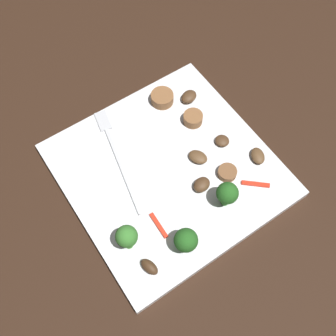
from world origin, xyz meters
TOP-DOWN VIEW (x-y plane):
  - ground_plane at (0.00, 0.00)m, footprint 1.40×1.40m
  - plate at (0.00, 0.00)m, footprint 0.28×0.28m
  - fork at (0.06, 0.05)m, footprint 0.18×0.05m
  - broccoli_floret_0 at (-0.11, 0.05)m, footprint 0.03×0.03m
  - broccoli_floret_1 at (-0.09, -0.03)m, footprint 0.03×0.03m
  - broccoli_floret_2 at (-0.06, 0.10)m, footprint 0.03×0.03m
  - sausage_slice_0 at (0.10, -0.06)m, footprint 0.05×0.05m
  - sausage_slice_1 at (0.05, -0.08)m, footprint 0.04×0.04m
  - sausage_slice_2 at (-0.05, -0.06)m, footprint 0.04×0.04m
  - mushroom_0 at (-0.06, -0.12)m, footprint 0.03×0.03m
  - mushroom_1 at (0.08, -0.10)m, footprint 0.03×0.03m
  - mushroom_2 at (-0.01, -0.09)m, footprint 0.03×0.03m
  - mushroom_3 at (-0.05, -0.02)m, footprint 0.02×0.03m
  - mushroom_4 at (-0.10, 0.10)m, footprint 0.03×0.02m
  - mushroom_5 at (-0.01, -0.04)m, footprint 0.03×0.03m
  - pepper_strip_0 at (-0.06, 0.06)m, footprint 0.04×0.01m
  - pepper_strip_2 at (-0.09, -0.09)m, footprint 0.03×0.03m

SIDE VIEW (x-z plane):
  - ground_plane at x=0.00m, z-range 0.00..0.00m
  - plate at x=0.00m, z-range 0.00..0.01m
  - pepper_strip_2 at x=-0.09m, z-range 0.01..0.02m
  - fork at x=0.06m, z-range 0.01..0.02m
  - pepper_strip_0 at x=-0.06m, z-range 0.01..0.02m
  - mushroom_2 at x=-0.01m, z-range 0.01..0.02m
  - mushroom_5 at x=-0.01m, z-range 0.01..0.02m
  - sausage_slice_2 at x=-0.05m, z-range 0.01..0.02m
  - mushroom_0 at x=-0.06m, z-range 0.01..0.02m
  - mushroom_1 at x=0.08m, z-range 0.01..0.03m
  - mushroom_3 at x=-0.05m, z-range 0.01..0.03m
  - mushroom_4 at x=-0.10m, z-range 0.01..0.03m
  - sausage_slice_1 at x=0.05m, z-range 0.01..0.03m
  - sausage_slice_0 at x=0.10m, z-range 0.01..0.03m
  - broccoli_floret_0 at x=-0.11m, z-range 0.02..0.06m
  - broccoli_floret_1 at x=-0.09m, z-range 0.02..0.06m
  - broccoli_floret_2 at x=-0.06m, z-range 0.02..0.07m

